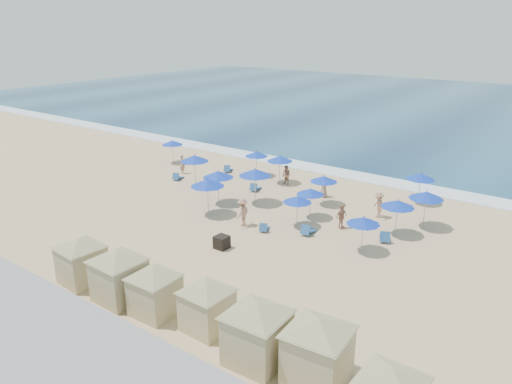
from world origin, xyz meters
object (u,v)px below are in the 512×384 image
Objects in this scene: umbrella_11 at (363,221)px; umbrella_3 at (207,183)px; cabana_2 at (154,285)px; umbrella_4 at (280,158)px; cabana_5 at (318,342)px; beachgoer_1 at (286,175)px; umbrella_8 at (310,192)px; beachgoer_5 at (243,212)px; beachgoer_0 at (182,164)px; cabana_3 at (207,299)px; beachgoer_2 at (341,217)px; umbrella_5 at (218,174)px; umbrella_13 at (398,204)px; umbrella_0 at (172,143)px; umbrella_2 at (256,154)px; trash_bin at (222,242)px; umbrella_1 at (194,158)px; cabana_4 at (257,325)px; cabana_0 at (81,255)px; umbrella_9 at (421,176)px; umbrella_6 at (297,199)px; beachgoer_4 at (324,187)px; beachgoer_3 at (378,205)px; umbrella_12 at (255,172)px; umbrella_7 at (324,179)px; cabana_1 at (119,269)px.

umbrella_3 is at bearing -175.41° from umbrella_11.
cabana_2 reaches higher than umbrella_4.
cabana_5 reaches higher than beachgoer_1.
umbrella_8 is 4.86m from beachgoer_5.
cabana_3 is at bearing 149.22° from beachgoer_0.
umbrella_8 is at bearing -176.95° from beachgoer_0.
umbrella_5 is at bearing 111.08° from beachgoer_2.
umbrella_11 is 0.93× the size of umbrella_13.
umbrella_0 is 8.93m from umbrella_2.
trash_bin is 8.16m from beachgoer_2.
umbrella_1 is at bearing -179.49° from umbrella_13.
umbrella_2 is 1.41× the size of beachgoer_1.
cabana_4 is 1.95× the size of umbrella_13.
cabana_2 is at bearing -46.41° from umbrella_0.
umbrella_8 is at bearing 151.53° from umbrella_11.
umbrella_3 is 1.04× the size of umbrella_5.
umbrella_9 is (9.84, 21.92, 0.50)m from cabana_0.
cabana_3 is 15.89m from umbrella_5.
cabana_5 is (8.23, 0.44, 0.21)m from cabana_2.
umbrella_6 is at bearing 169.11° from umbrella_11.
beachgoer_0 reaches higher than beachgoer_2.
umbrella_4 is at bearing -106.42° from beachgoer_4.
cabana_4 is 20.16m from beachgoer_4.
cabana_0 is 1.93× the size of umbrella_11.
umbrella_9 is 1.30× the size of beachgoer_3.
beachgoer_1 is at bearing -150.51° from beachgoer_0.
umbrella_12 is (-9.86, 2.86, 0.44)m from umbrella_11.
trash_bin is at bearing -74.92° from beachgoer_3.
cabana_2 reaches higher than umbrella_8.
umbrella_3 is 1.24× the size of umbrella_6.
umbrella_7 is 2.85m from umbrella_8.
umbrella_13 reaches higher than umbrella_7.
cabana_3 is at bearing -48.57° from umbrella_3.
umbrella_4 is at bearing -148.91° from beachgoer_0.
umbrella_9 reaches higher than beachgoer_2.
beachgoer_4 is at bearing -153.19° from beachgoer_3.
umbrella_3 is 1.66× the size of beachgoer_1.
umbrella_4 is 1.12× the size of umbrella_8.
umbrella_4 reaches higher than beachgoer_1.
umbrella_5 reaches higher than umbrella_13.
cabana_5 reaches higher than umbrella_3.
cabana_1 is 12.93m from umbrella_6.
umbrella_2 is 6.91m from umbrella_12.
umbrella_2 is 15.37m from umbrella_13.
umbrella_4 reaches higher than umbrella_9.
umbrella_12 reaches higher than cabana_3.
beachgoer_2 is (7.30, -0.46, -1.57)m from umbrella_12.
cabana_0 reaches higher than beachgoer_0.
cabana_1 reaches higher than trash_bin.
cabana_3 reaches higher than beachgoer_4.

